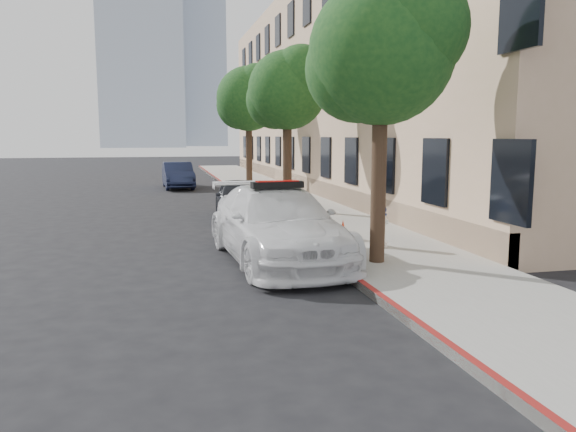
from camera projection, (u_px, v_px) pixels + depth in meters
The scene contains 14 objects.
ground at pixel (222, 255), 12.60m from camera, with size 120.00×120.00×0.00m, color black.
sidewalk at pixel (282, 199), 23.03m from camera, with size 3.20×50.00×0.15m, color gray.
curb_strip at pixel (245, 200), 22.69m from camera, with size 0.12×50.00×0.15m, color maroon.
building at pixel (368, 89), 28.41m from camera, with size 8.00×36.00×10.00m, color tan.
tower_left at pixel (140, 10), 123.10m from camera, with size 18.00×14.00×60.00m, color #9EA8B7.
tower_right at pixel (196, 58), 141.62m from camera, with size 14.00×14.00×44.00m, color #9EA8B7.
tree_near at pixel (383, 50), 10.70m from camera, with size 2.92×2.82×5.62m.
tree_mid at pixel (288, 89), 18.43m from camera, with size 2.77×2.64×5.43m.
tree_far at pixel (249, 98), 26.11m from camera, with size 3.10×3.00×5.81m.
police_car at pixel (277, 224), 11.92m from camera, with size 2.58×5.56×1.72m.
parked_car_mid at pixel (239, 198), 18.15m from camera, with size 1.52×3.77×1.29m, color black.
parked_car_far at pixel (178, 175), 28.44m from camera, with size 1.39×4.00×1.32m, color #161C38.
fire_hydrant at pixel (380, 226), 12.74m from camera, with size 0.40×0.37×0.95m.
traffic_cone at pixel (343, 235), 12.30m from camera, with size 0.45×0.45×0.69m.
Camera 1 is at (-1.35, -12.36, 2.67)m, focal length 35.00 mm.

